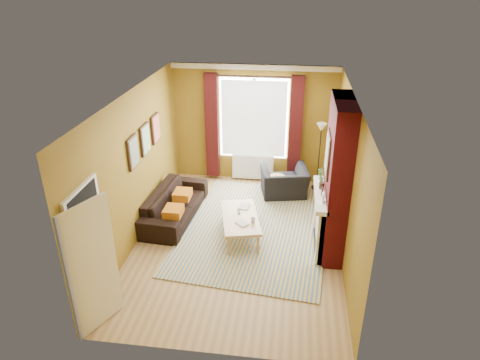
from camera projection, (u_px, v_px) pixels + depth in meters
The scene contains 12 objects.
ground at pixel (238, 239), 8.21m from camera, with size 5.50×5.50×0.00m, color olive.
room_walls at pixel (275, 170), 7.78m from camera, with size 3.82×5.54×2.83m.
striped_rug at pixel (256, 228), 8.56m from camera, with size 3.16×4.11×0.02m.
sofa at pixel (175, 204), 8.84m from camera, with size 2.11×0.82×0.62m, color black.
armchair at pixel (284, 182), 9.71m from camera, with size 1.03×0.90×0.67m, color black.
coffee_table at pixel (240, 218), 8.15m from camera, with size 0.95×1.45×0.44m.
wicker_stool at pixel (277, 186), 9.77m from camera, with size 0.40×0.40×0.46m.
floor_lamp at pixel (321, 138), 9.61m from camera, with size 0.26×0.26×1.61m.
book_a at pixel (239, 225), 7.83m from camera, with size 0.18×0.24×0.02m, color #999999.
book_b at pixel (240, 206), 8.48m from camera, with size 0.19×0.27×0.02m, color #999999.
mug at pixel (253, 220), 7.91m from camera, with size 0.10×0.10×0.09m, color #999999.
tv_remote at pixel (239, 212), 8.25m from camera, with size 0.08×0.16×0.02m.
Camera 1 is at (0.93, -6.82, 4.62)m, focal length 32.00 mm.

